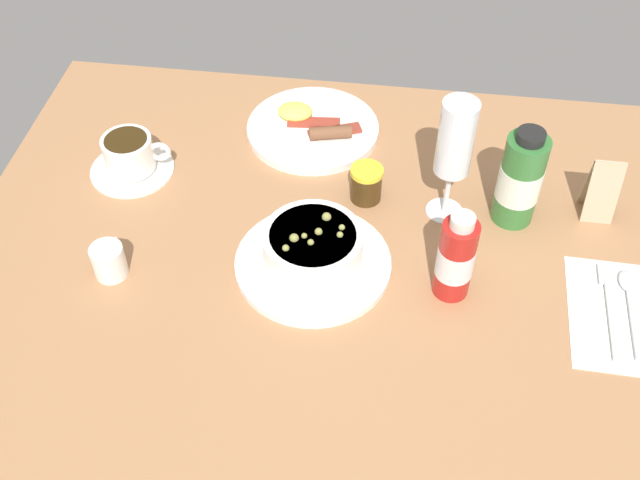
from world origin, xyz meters
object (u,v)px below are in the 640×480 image
(creamer_jug, at_px, (109,260))
(wine_glass, at_px, (455,143))
(sauce_bottle_green, at_px, (520,179))
(porridge_bowl, at_px, (313,252))
(sauce_bottle_red, at_px, (456,258))
(menu_card, at_px, (602,188))
(cutlery_setting, at_px, (620,312))
(jam_jar, at_px, (366,184))
(breakfast_plate, at_px, (312,128))
(coffee_cup, at_px, (130,157))

(creamer_jug, distance_m, wine_glass, 0.52)
(sauce_bottle_green, bearing_deg, porridge_bowl, -153.61)
(sauce_bottle_red, xyz_separation_m, menu_card, (0.22, 0.19, -0.01))
(cutlery_setting, height_order, jam_jar, jam_jar)
(menu_card, bearing_deg, creamer_jug, -162.61)
(cutlery_setting, distance_m, sauce_bottle_red, 0.24)
(jam_jar, height_order, menu_card, menu_card)
(cutlery_setting, distance_m, breakfast_plate, 0.58)
(creamer_jug, distance_m, menu_card, 0.73)
(coffee_cup, xyz_separation_m, menu_card, (0.74, 0.00, 0.02))
(menu_card, bearing_deg, sauce_bottle_green, -168.63)
(creamer_jug, bearing_deg, menu_card, 17.39)
(menu_card, bearing_deg, jam_jar, -177.65)
(cutlery_setting, relative_size, coffee_cup, 1.48)
(porridge_bowl, distance_m, menu_card, 0.45)
(coffee_cup, distance_m, menu_card, 0.74)
(sauce_bottle_red, relative_size, breakfast_plate, 0.64)
(creamer_jug, xyz_separation_m, sauce_bottle_green, (0.57, 0.19, 0.05))
(breakfast_plate, bearing_deg, creamer_jug, -124.12)
(wine_glass, height_order, sauce_bottle_red, wine_glass)
(cutlery_setting, xyz_separation_m, jam_jar, (-0.37, 0.18, 0.03))
(porridge_bowl, relative_size, sauce_bottle_red, 1.56)
(jam_jar, height_order, breakfast_plate, jam_jar)
(sauce_bottle_green, xyz_separation_m, menu_card, (0.13, 0.03, -0.02))
(creamer_jug, distance_m, breakfast_plate, 0.43)
(porridge_bowl, distance_m, sauce_bottle_red, 0.20)
(wine_glass, height_order, jam_jar, wine_glass)
(porridge_bowl, relative_size, coffee_cup, 1.66)
(wine_glass, xyz_separation_m, sauce_bottle_red, (0.01, -0.16, -0.07))
(porridge_bowl, relative_size, breakfast_plate, 1.00)
(porridge_bowl, height_order, creamer_jug, porridge_bowl)
(cutlery_setting, height_order, wine_glass, wine_glass)
(creamer_jug, bearing_deg, jam_jar, 30.58)
(sauce_bottle_red, bearing_deg, coffee_cup, 160.52)
(cutlery_setting, height_order, breakfast_plate, breakfast_plate)
(coffee_cup, height_order, wine_glass, wine_glass)
(jam_jar, xyz_separation_m, menu_card, (0.35, 0.01, 0.02))
(coffee_cup, relative_size, menu_card, 1.31)
(wine_glass, bearing_deg, creamer_jug, -157.95)
(jam_jar, relative_size, menu_card, 0.57)
(porridge_bowl, height_order, breakfast_plate, porridge_bowl)
(coffee_cup, bearing_deg, menu_card, 0.16)
(porridge_bowl, bearing_deg, menu_card, 22.08)
(sauce_bottle_green, relative_size, menu_card, 1.59)
(wine_glass, bearing_deg, cutlery_setting, -34.56)
(jam_jar, relative_size, breakfast_plate, 0.26)
(breakfast_plate, relative_size, menu_card, 2.18)
(porridge_bowl, height_order, menu_card, menu_card)
(cutlery_setting, xyz_separation_m, sauce_bottle_green, (-0.14, 0.17, 0.07))
(wine_glass, bearing_deg, menu_card, 7.13)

